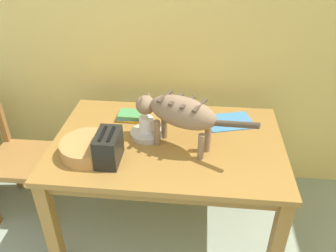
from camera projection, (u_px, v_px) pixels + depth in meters
name	position (u px, v px, depth m)	size (l,w,h in m)	color
wall_rear	(167.00, 19.00, 2.31)	(5.37, 0.11, 2.50)	#F1D272
dining_table	(168.00, 152.00, 2.07)	(1.35, 0.89, 0.72)	olive
cat	(179.00, 113.00, 1.86)	(0.66, 0.34, 0.32)	#896D52
saucer_bowl	(147.00, 134.00, 2.06)	(0.20, 0.20, 0.03)	#B7B1AA
coffee_mug	(147.00, 125.00, 2.02)	(0.13, 0.09, 0.09)	white
magazine	(230.00, 122.00, 2.20)	(0.29, 0.21, 0.01)	#4180BB
book_stack	(132.00, 116.00, 2.22)	(0.18, 0.13, 0.05)	gold
wicker_basket	(88.00, 148.00, 1.89)	(0.30, 0.30, 0.08)	#B48044
toaster	(108.00, 147.00, 1.82)	(0.12, 0.20, 0.18)	black
wooden_chair_near	(15.00, 157.00, 2.34)	(0.43, 0.43, 0.93)	olive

